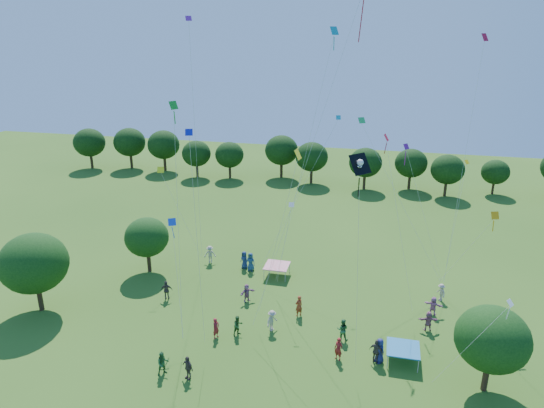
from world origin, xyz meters
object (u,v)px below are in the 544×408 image
(near_tree_north, at_px, (147,237))
(tent_red_stripe, at_px, (277,266))
(tent_blue, at_px, (403,349))
(red_high_kite, at_px, (343,54))
(near_tree_west, at_px, (34,263))
(pirate_kite, at_px, (360,168))
(near_tree_east, at_px, (492,339))

(near_tree_north, height_order, tent_red_stripe, near_tree_north)
(tent_blue, distance_m, red_high_kite, 20.53)
(near_tree_west, distance_m, tent_blue, 28.89)
(tent_red_stripe, xyz_separation_m, pirate_kite, (7.71, -13.45, 13.42))
(tent_blue, height_order, pirate_kite, pirate_kite)
(near_tree_east, xyz_separation_m, red_high_kite, (-10.55, 6.73, 16.38))
(near_tree_west, height_order, near_tree_east, near_tree_west)
(near_tree_west, xyz_separation_m, red_high_kite, (23.19, 5.06, 15.94))
(near_tree_west, relative_size, pirate_kite, 0.48)
(pirate_kite, xyz_separation_m, red_high_kite, (-2.01, 8.25, 5.71))
(tent_blue, bearing_deg, near_tree_north, 160.30)
(red_high_kite, bearing_deg, pirate_kite, -76.32)
(tent_blue, relative_size, red_high_kite, 0.09)
(tent_red_stripe, relative_size, tent_blue, 1.00)
(near_tree_north, distance_m, near_tree_east, 30.02)
(near_tree_north, bearing_deg, pirate_kite, -30.32)
(near_tree_north, height_order, pirate_kite, pirate_kite)
(pirate_kite, bearing_deg, red_high_kite, 103.68)
(near_tree_west, relative_size, tent_blue, 3.02)
(near_tree_east, bearing_deg, tent_red_stripe, 143.73)
(tent_blue, distance_m, pirate_kite, 14.24)
(near_tree_west, distance_m, pirate_kite, 27.38)
(near_tree_west, relative_size, near_tree_north, 1.24)
(near_tree_north, xyz_separation_m, near_tree_east, (28.29, -10.03, 0.27))
(near_tree_west, distance_m, red_high_kite, 28.59)
(tent_blue, bearing_deg, near_tree_east, -18.67)
(tent_blue, bearing_deg, pirate_kite, -137.59)
(tent_red_stripe, height_order, tent_blue, same)
(near_tree_west, bearing_deg, pirate_kite, -7.23)
(near_tree_north, xyz_separation_m, red_high_kite, (17.74, -3.30, 16.65))
(near_tree_west, bearing_deg, red_high_kite, 12.30)
(near_tree_north, relative_size, near_tree_east, 0.92)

